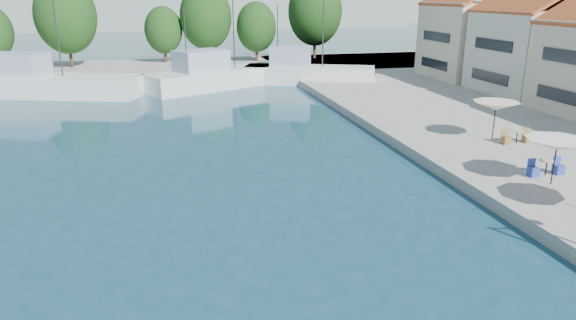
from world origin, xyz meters
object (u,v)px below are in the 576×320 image
object	(u,v)px
trawler_02	(41,84)
umbrella_cream	(496,106)
umbrella_white	(557,145)
trawler_04	(306,73)
trawler_03	(219,77)

from	to	relation	value
trawler_02	umbrella_cream	bearing A→B (deg)	-21.60
umbrella_white	umbrella_cream	bearing A→B (deg)	75.37
trawler_02	umbrella_white	distance (m)	42.54
trawler_02	trawler_04	size ratio (longest dim) A/B	1.32
trawler_04	umbrella_white	world-z (taller)	trawler_04
trawler_04	umbrella_white	xyz separation A→B (m)	(2.53, -32.75, 1.41)
trawler_04	umbrella_cream	size ratio (longest dim) A/B	5.02
trawler_03	trawler_04	distance (m)	9.04
trawler_03	trawler_04	world-z (taller)	same
trawler_03	umbrella_cream	xyz separation A→B (m)	(13.46, -25.38, 1.59)
trawler_03	umbrella_white	distance (m)	34.63
trawler_02	trawler_03	xyz separation A→B (m)	(16.29, 0.49, 0.00)
trawler_04	trawler_03	bearing A→B (deg)	-156.82
trawler_02	trawler_03	distance (m)	16.29
trawler_04	umbrella_cream	bearing A→B (deg)	-57.88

